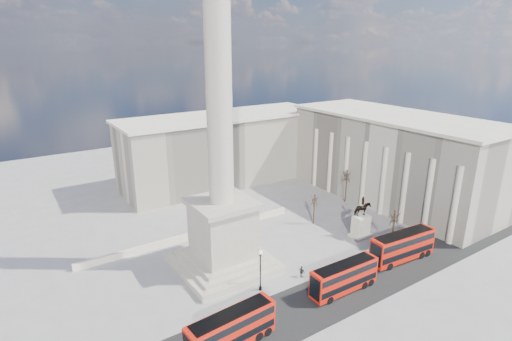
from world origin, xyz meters
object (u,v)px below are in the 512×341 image
Objects in this scene: pedestrian_crossing at (302,272)px; equestrian_statue at (361,223)px; red_bus_a at (232,329)px; red_bus_c at (403,246)px; pedestrian_walking at (390,244)px; nelsons_column at (222,187)px; pedestrian_standing at (374,254)px; victorian_lamp at (260,267)px; red_bus_b at (345,277)px.

equestrian_statue is at bearing -88.30° from pedestrian_crossing.
red_bus_c is (32.04, 1.64, 0.15)m from red_bus_a.
red_bus_a is at bearing -157.17° from pedestrian_walking.
pedestrian_standing is at bearing -28.77° from nelsons_column.
red_bus_c is 4.64m from pedestrian_standing.
red_bus_c reaches higher than pedestrian_crossing.
equestrian_statue is (25.10, -4.82, -10.30)m from nelsons_column.
red_bus_c is 1.54× the size of equestrian_statue.
pedestrian_walking is (1.32, 3.42, -1.57)m from red_bus_c.
equestrian_statue reaches higher than pedestrian_standing.
equestrian_statue reaches higher than victorian_lamp.
red_bus_a is 1.45× the size of equestrian_statue.
victorian_lamp is at bearing -170.76° from pedestrian_walking.
red_bus_b is at bearing 0.69° from pedestrian_standing.
red_bus_c is 6.44× the size of pedestrian_crossing.
nelsons_column is at bearing 154.50° from red_bus_c.
pedestrian_walking is at bearing 17.35° from red_bus_b.
red_bus_b is at bearing -34.42° from victorian_lamp.
pedestrian_standing reaches higher than pedestrian_crossing.
pedestrian_walking is 17.85m from pedestrian_crossing.
pedestrian_standing is at bearing -156.36° from pedestrian_walking.
pedestrian_walking is at bearing -4.97° from victorian_lamp.
pedestrian_walking is 0.93× the size of pedestrian_standing.
nelsons_column is at bearing 171.69° from pedestrian_walking.
red_bus_a is 6.16× the size of pedestrian_walking.
red_bus_c is 1.91× the size of victorian_lamp.
equestrian_statue is (23.96, 3.73, -1.02)m from victorian_lamp.
equestrian_statue reaches higher than red_bus_b.
pedestrian_crossing is (-17.10, -4.40, -1.70)m from equestrian_statue.
equestrian_statue is at bearing 8.85° from victorian_lamp.
pedestrian_crossing is (15.57, 6.53, -1.40)m from red_bus_a.
victorian_lamp is (8.71, 7.20, 1.32)m from red_bus_a.
equestrian_statue is at bearing 36.60° from red_bus_b.
pedestrian_standing is at bearing 20.46° from red_bus_b.
pedestrian_crossing is at bearing 18.81° from red_bus_a.
red_bus_c is 6.58× the size of pedestrian_walking.
red_bus_b is 1.72× the size of victorian_lamp.
nelsons_column is 4.24× the size of red_bus_c.
victorian_lamp reaches higher than pedestrian_walking.
red_bus_c is 6.11× the size of pedestrian_standing.
red_bus_b is at bearing -168.05° from pedestrian_crossing.
red_bus_a is 32.08m from red_bus_c.
pedestrian_standing is at bearing -121.89° from equestrian_statue.
red_bus_a is 1.79× the size of victorian_lamp.
nelsons_column is at bearing 60.39° from red_bus_a.
victorian_lamp is (-9.57, 6.56, 1.39)m from red_bus_b.
red_bus_c is 9.31m from equestrian_statue.
pedestrian_standing is (-4.16, -6.68, -1.65)m from equestrian_statue.
red_bus_b is at bearing -149.48° from pedestrian_walking.
nelsons_column reaches higher than victorian_lamp.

